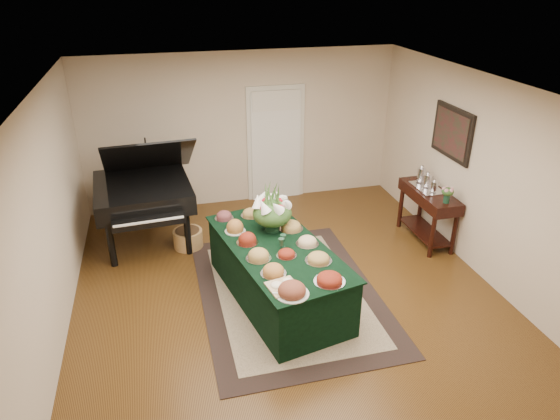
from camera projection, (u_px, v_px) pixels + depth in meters
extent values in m
plane|color=#311C0A|center=(285.00, 289.00, 6.75)|extent=(6.00, 6.00, 0.00)
cube|color=black|center=(288.00, 293.00, 6.67)|extent=(2.29, 3.21, 0.01)
cube|color=#BEAE8E|center=(288.00, 292.00, 6.66)|extent=(1.83, 2.75, 0.01)
cube|color=beige|center=(276.00, 144.00, 9.02)|extent=(1.05, 0.04, 2.10)
cube|color=silver|center=(276.00, 147.00, 9.02)|extent=(0.90, 0.06, 2.00)
cube|color=black|center=(277.00, 273.00, 6.41)|extent=(1.48, 2.44, 0.77)
cube|color=black|center=(277.00, 247.00, 6.24)|extent=(1.55, 2.51, 0.02)
cylinder|color=silver|center=(286.00, 255.00, 6.02)|extent=(0.25, 0.25, 0.01)
ellipsoid|color=maroon|center=(286.00, 253.00, 6.00)|extent=(0.21, 0.21, 0.06)
cylinder|color=silver|center=(269.00, 208.00, 7.19)|extent=(0.26, 0.26, 0.01)
ellipsoid|color=#DB6D7E|center=(269.00, 205.00, 7.17)|extent=(0.22, 0.22, 0.08)
cylinder|color=silver|center=(224.00, 218.00, 6.91)|extent=(0.26, 0.26, 0.01)
ellipsoid|color=brown|center=(224.00, 215.00, 6.89)|extent=(0.21, 0.21, 0.08)
cylinder|color=silver|center=(259.00, 258.00, 5.96)|extent=(0.31, 0.31, 0.01)
ellipsoid|color=#B68D49|center=(258.00, 255.00, 5.93)|extent=(0.25, 0.25, 0.09)
cylinder|color=silver|center=(251.00, 215.00, 6.99)|extent=(0.29, 0.29, 0.01)
ellipsoid|color=#B68D49|center=(251.00, 213.00, 6.97)|extent=(0.24, 0.24, 0.07)
cylinder|color=silver|center=(292.00, 294.00, 5.31)|extent=(0.37, 0.37, 0.01)
ellipsoid|color=brown|center=(292.00, 289.00, 5.29)|extent=(0.30, 0.30, 0.10)
cylinder|color=silver|center=(235.00, 231.00, 6.57)|extent=(0.28, 0.28, 0.01)
ellipsoid|color=#BA7736|center=(235.00, 227.00, 6.54)|extent=(0.23, 0.23, 0.12)
cylinder|color=silver|center=(247.00, 243.00, 6.29)|extent=(0.28, 0.28, 0.01)
ellipsoid|color=maroon|center=(247.00, 239.00, 6.27)|extent=(0.23, 0.23, 0.10)
cylinder|color=silver|center=(318.00, 260.00, 5.91)|extent=(0.32, 0.32, 0.01)
ellipsoid|color=#B68D49|center=(319.00, 258.00, 5.89)|extent=(0.26, 0.26, 0.07)
cylinder|color=silver|center=(329.00, 281.00, 5.52)|extent=(0.35, 0.35, 0.01)
ellipsoid|color=maroon|center=(330.00, 278.00, 5.50)|extent=(0.29, 0.29, 0.07)
cylinder|color=silver|center=(291.00, 229.00, 6.63)|extent=(0.33, 0.33, 0.01)
ellipsoid|color=#B68D49|center=(291.00, 226.00, 6.61)|extent=(0.27, 0.27, 0.08)
cylinder|color=silver|center=(273.00, 273.00, 5.66)|extent=(0.30, 0.30, 0.01)
ellipsoid|color=#BA7736|center=(273.00, 270.00, 5.64)|extent=(0.24, 0.24, 0.08)
cylinder|color=silver|center=(307.00, 244.00, 6.27)|extent=(0.29, 0.29, 0.01)
ellipsoid|color=beige|center=(307.00, 241.00, 6.25)|extent=(0.24, 0.24, 0.07)
cylinder|color=silver|center=(277.00, 217.00, 6.93)|extent=(0.31, 0.31, 0.01)
ellipsoid|color=#D4834C|center=(277.00, 213.00, 6.91)|extent=(0.26, 0.26, 0.11)
cube|color=tan|center=(283.00, 287.00, 5.42)|extent=(0.38, 0.38, 0.02)
ellipsoid|color=white|center=(277.00, 283.00, 5.40)|extent=(0.14, 0.14, 0.08)
ellipsoid|color=white|center=(287.00, 279.00, 5.48)|extent=(0.12, 0.12, 0.07)
cube|color=orange|center=(291.00, 287.00, 5.35)|extent=(0.11, 0.11, 0.05)
cylinder|color=#153422|center=(272.00, 223.00, 6.57)|extent=(0.20, 0.20, 0.20)
ellipsoid|color=#2F5421|center=(272.00, 213.00, 6.50)|extent=(0.51, 0.51, 0.33)
cylinder|color=black|center=(111.00, 245.00, 7.14)|extent=(0.10, 0.10, 0.70)
cylinder|color=black|center=(188.00, 233.00, 7.45)|extent=(0.10, 0.10, 0.70)
cylinder|color=black|center=(143.00, 204.00, 8.35)|extent=(0.10, 0.10, 0.70)
cube|color=black|center=(143.00, 192.00, 7.59)|extent=(1.50, 1.59, 0.30)
cube|color=black|center=(149.00, 222.00, 6.91)|extent=(1.01, 0.29, 0.10)
cube|color=black|center=(148.00, 157.00, 7.54)|extent=(1.41, 1.18, 0.77)
cylinder|color=#9F7540|center=(188.00, 239.00, 7.72)|extent=(0.45, 0.45, 0.28)
cylinder|color=black|center=(432.00, 237.00, 7.36)|extent=(0.07, 0.07, 0.67)
cylinder|color=black|center=(454.00, 234.00, 7.44)|extent=(0.07, 0.07, 0.67)
cylinder|color=black|center=(401.00, 208.00, 8.24)|extent=(0.07, 0.07, 0.67)
cylinder|color=black|center=(420.00, 206.00, 8.32)|extent=(0.07, 0.07, 0.67)
cube|color=black|center=(429.00, 196.00, 7.65)|extent=(0.45, 1.20, 0.18)
cube|color=black|center=(424.00, 231.00, 7.92)|extent=(0.38, 1.06, 0.03)
cube|color=silver|center=(427.00, 188.00, 7.70)|extent=(0.34, 0.58, 0.02)
cylinder|color=#153422|center=(447.00, 199.00, 7.20)|extent=(0.09, 0.09, 0.13)
ellipsoid|color=pink|center=(448.00, 191.00, 7.14)|extent=(0.20, 0.20, 0.13)
cube|color=black|center=(452.00, 133.00, 7.27)|extent=(0.04, 0.95, 0.75)
cube|color=#4E141D|center=(451.00, 133.00, 7.27)|extent=(0.01, 0.82, 0.62)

